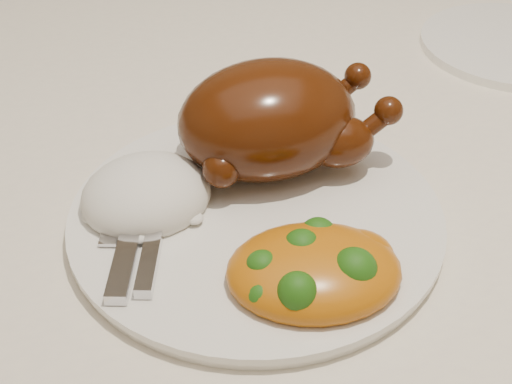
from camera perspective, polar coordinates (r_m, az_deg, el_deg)
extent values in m
cube|color=brown|center=(0.69, 2.81, 2.04)|extent=(1.60, 0.90, 0.04)
cube|color=beige|center=(0.68, 2.87, 3.69)|extent=(1.72, 1.02, 0.01)
cube|color=beige|center=(1.16, -3.06, 14.08)|extent=(1.72, 0.01, 0.18)
cylinder|color=white|center=(0.58, 0.00, -2.07)|extent=(0.34, 0.34, 0.01)
ellipsoid|color=#4C1D08|center=(0.60, 0.91, 5.83)|extent=(0.17, 0.13, 0.10)
ellipsoid|color=#4C1D08|center=(0.58, -0.05, 7.30)|extent=(0.08, 0.06, 0.04)
ellipsoid|color=#4C1D08|center=(0.60, 6.70, 4.02)|extent=(0.06, 0.04, 0.04)
sphere|color=#4C1D08|center=(0.60, 10.56, 6.41)|extent=(0.02, 0.02, 0.02)
ellipsoid|color=#4C1D08|center=(0.65, 4.54, 6.95)|extent=(0.06, 0.04, 0.04)
sphere|color=#4C1D08|center=(0.65, 8.14, 9.16)|extent=(0.02, 0.02, 0.02)
sphere|color=#4C1D08|center=(0.57, -2.77, 1.86)|extent=(0.03, 0.03, 0.03)
sphere|color=#4C1D08|center=(0.62, -4.52, 5.51)|extent=(0.03, 0.03, 0.03)
ellipsoid|color=white|center=(0.58, -8.76, -0.26)|extent=(0.13, 0.12, 0.06)
ellipsoid|color=#B86B0B|center=(0.51, 4.65, -6.36)|extent=(0.14, 0.11, 0.04)
ellipsoid|color=#B86B0B|center=(0.52, 7.95, -5.09)|extent=(0.06, 0.05, 0.03)
ellipsoid|color=#143E0A|center=(0.53, 4.99, -3.36)|extent=(0.03, 0.03, 0.02)
ellipsoid|color=#143E0A|center=(0.50, 7.83, -6.27)|extent=(0.03, 0.03, 0.03)
ellipsoid|color=#143E0A|center=(0.48, 3.31, -8.09)|extent=(0.03, 0.03, 0.03)
ellipsoid|color=#143E0A|center=(0.50, 0.52, -5.87)|extent=(0.02, 0.02, 0.02)
ellipsoid|color=#143E0A|center=(0.49, 0.44, -8.41)|extent=(0.02, 0.02, 0.02)
ellipsoid|color=#143E0A|center=(0.51, 3.67, -4.42)|extent=(0.03, 0.03, 0.03)
cube|color=silver|center=(0.59, -10.82, -0.45)|extent=(0.04, 0.12, 0.00)
cube|color=silver|center=(0.53, -10.53, -5.73)|extent=(0.03, 0.07, 0.01)
cube|color=silver|center=(0.53, -8.46, -5.14)|extent=(0.03, 0.08, 0.01)
cube|color=silver|center=(0.59, -8.96, -0.16)|extent=(0.03, 0.08, 0.00)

